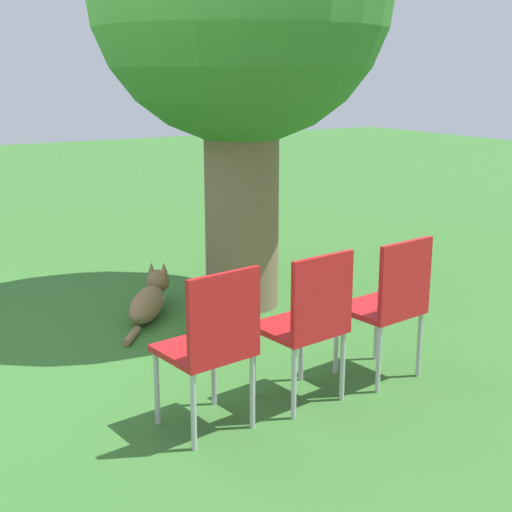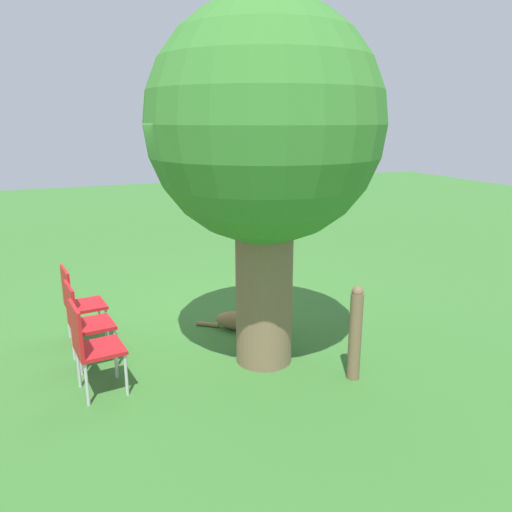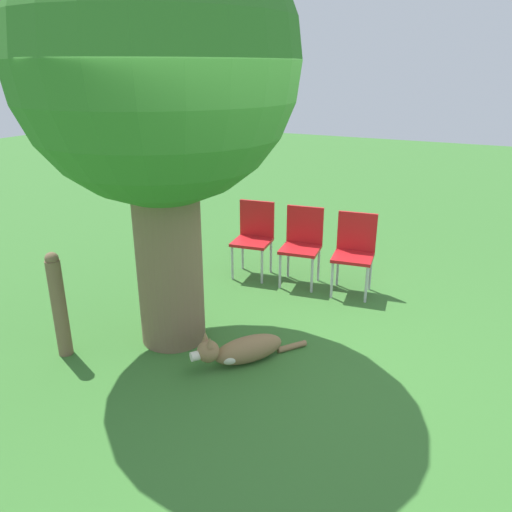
{
  "view_description": "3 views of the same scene",
  "coord_description": "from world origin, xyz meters",
  "views": [
    {
      "loc": [
        4.81,
        -1.83,
        1.88
      ],
      "look_at": [
        0.78,
        0.61,
        0.66
      ],
      "focal_mm": 50.0,
      "sensor_mm": 36.0,
      "label": 1
    },
    {
      "loc": [
        1.88,
        5.56,
        2.53
      ],
      "look_at": [
        -0.06,
        0.87,
        1.14
      ],
      "focal_mm": 35.0,
      "sensor_mm": 36.0,
      "label": 2
    },
    {
      "loc": [
        -3.53,
        -1.56,
        2.44
      ],
      "look_at": [
        0.75,
        0.55,
        0.63
      ],
      "focal_mm": 35.0,
      "sensor_mm": 36.0,
      "label": 3
    }
  ],
  "objects": [
    {
      "name": "ground_plane",
      "position": [
        0.0,
        0.0,
        0.0
      ],
      "size": [
        30.0,
        30.0,
        0.0
      ],
      "primitive_type": "plane",
      "color": "#38702D"
    },
    {
      "name": "oak_tree",
      "position": [
        -0.1,
        1.01,
        2.41
      ],
      "size": [
        2.32,
        2.32,
        3.65
      ],
      "color": "#7A6047",
      "rests_on": "ground_plane"
    },
    {
      "name": "dog",
      "position": [
        -0.21,
        0.23,
        0.13
      ],
      "size": [
        0.93,
        0.74,
        0.36
      ],
      "rotation": [
        0.0,
        0.0,
        2.49
      ],
      "color": "olive",
      "rests_on": "ground_plane"
    },
    {
      "name": "fence_post",
      "position": [
        -0.77,
        1.73,
        0.5
      ],
      "size": [
        0.13,
        0.13,
        0.98
      ],
      "color": "brown",
      "rests_on": "ground_plane"
    },
    {
      "name": "red_chair_0",
      "position": [
        1.71,
        -0.22,
        0.53
      ],
      "size": [
        0.47,
        0.49,
        0.91
      ],
      "rotation": [
        0.0,
        0.0,
        3.27
      ],
      "color": "red",
      "rests_on": "ground_plane"
    },
    {
      "name": "red_chair_1",
      "position": [
        1.7,
        0.41,
        0.53
      ],
      "size": [
        0.47,
        0.49,
        0.91
      ],
      "rotation": [
        0.0,
        0.0,
        3.27
      ],
      "color": "red",
      "rests_on": "ground_plane"
    },
    {
      "name": "red_chair_2",
      "position": [
        1.68,
        1.03,
        0.53
      ],
      "size": [
        0.47,
        0.49,
        0.91
      ],
      "rotation": [
        0.0,
        0.0,
        3.27
      ],
      "color": "red",
      "rests_on": "ground_plane"
    }
  ]
}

